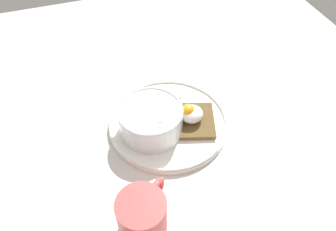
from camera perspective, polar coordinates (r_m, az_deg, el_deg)
ground_plane at (r=72.76cm, az=-0.00°, el=-2.10°), size 120.00×120.00×2.00cm
plate at (r=71.39cm, az=-0.00°, el=-1.18°), size 25.91×25.91×1.60cm
oatmeal_bowl at (r=67.35cm, az=-3.05°, el=-0.69°), size 13.38×13.38×6.38cm
toast_slice at (r=70.76cm, az=4.05°, el=-0.90°), size 12.43×12.43×1.12cm
poached_egg at (r=69.04cm, az=3.96°, el=0.38°), size 7.13×5.08×4.03cm
banana_slice_front at (r=75.82cm, az=-0.55°, el=3.51°), size 3.92×3.95×1.49cm
banana_slice_left at (r=76.34cm, az=1.36°, el=3.72°), size 4.35×4.35×1.12cm
banana_slice_back at (r=76.11cm, az=-2.68°, el=3.57°), size 5.03×5.02×1.23cm
banana_slice_right at (r=74.36cm, az=0.77°, el=2.39°), size 3.25×3.24×1.41cm
coffee_mug at (r=55.64cm, az=-4.42°, el=-17.01°), size 9.70×9.79×8.89cm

